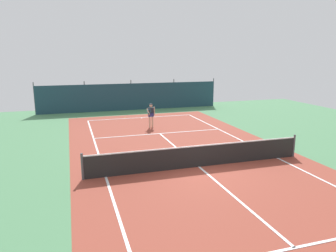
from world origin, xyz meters
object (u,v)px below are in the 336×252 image
tennis_net (199,156)px  tennis_ball_midcourt (205,154)px  tennis_player (151,114)px  parked_car (159,95)px  tennis_ball_near_player (125,118)px

tennis_net → tennis_ball_midcourt: size_ratio=153.33×
tennis_player → tennis_ball_midcourt: tennis_player is taller
tennis_ball_midcourt → parked_car: bearing=81.7°
tennis_player → tennis_net: bearing=87.0°
parked_car → tennis_player: bearing=69.9°
tennis_net → tennis_player: 8.27m
tennis_net → parked_car: size_ratio=2.39×
tennis_ball_midcourt → parked_car: size_ratio=0.02×
tennis_ball_near_player → parked_car: 8.22m
tennis_net → tennis_ball_near_player: 12.21m
tennis_ball_near_player → parked_car: (4.72, 6.68, 0.81)m
tennis_net → parked_car: parked_car is taller
tennis_ball_near_player → parked_car: bearing=54.8°
tennis_player → parked_car: size_ratio=0.39×
tennis_player → tennis_ball_midcourt: size_ratio=24.85×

